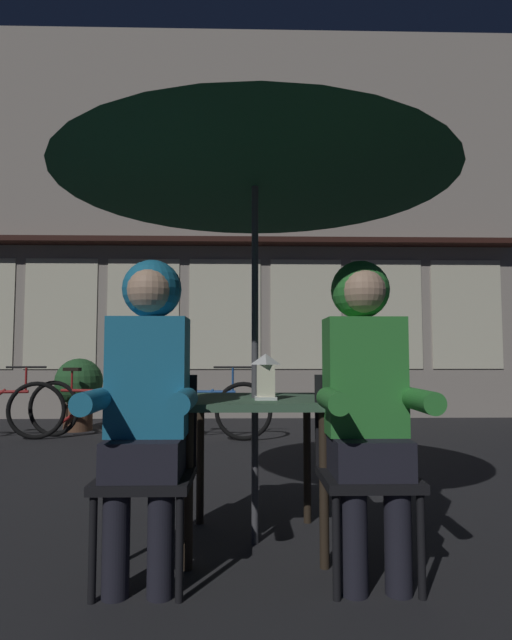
% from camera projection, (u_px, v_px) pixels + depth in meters
% --- Properties ---
extents(ground_plane, '(60.00, 60.00, 0.00)m').
position_uv_depth(ground_plane, '(255.00, 543.00, 2.58)').
color(ground_plane, '#232326').
extents(cafe_table, '(0.72, 0.72, 0.74)m').
position_uv_depth(cafe_table, '(255.00, 417.00, 2.62)').
color(cafe_table, '#42664C').
rests_on(cafe_table, ground_plane).
extents(patio_umbrella, '(2.10, 2.10, 2.31)m').
position_uv_depth(patio_umbrella, '(255.00, 153.00, 2.72)').
color(patio_umbrella, '#4C4C51').
rests_on(patio_umbrella, ground_plane).
extents(lantern, '(0.11, 0.11, 0.23)m').
position_uv_depth(lantern, '(266.00, 375.00, 2.53)').
color(lantern, white).
rests_on(lantern, cafe_table).
extents(chair_left, '(0.40, 0.40, 0.87)m').
position_uv_depth(chair_left, '(149.00, 462.00, 2.24)').
color(chair_left, black).
rests_on(chair_left, ground_plane).
extents(chair_right, '(0.40, 0.40, 0.87)m').
position_uv_depth(chair_right, '(363.00, 461.00, 2.26)').
color(chair_right, black).
rests_on(chair_right, ground_plane).
extents(person_left_hooded, '(0.45, 0.56, 1.40)m').
position_uv_depth(person_left_hooded, '(148.00, 382.00, 2.20)').
color(person_left_hooded, black).
rests_on(person_left_hooded, ground_plane).
extents(person_right_hooded, '(0.45, 0.56, 1.40)m').
position_uv_depth(person_right_hooded, '(365.00, 382.00, 2.23)').
color(person_right_hooded, black).
rests_on(person_right_hooded, ground_plane).
extents(shopfront_building, '(10.00, 0.93, 6.20)m').
position_uv_depth(shopfront_building, '(226.00, 224.00, 8.17)').
color(shopfront_building, '#9E9389').
rests_on(shopfront_building, ground_plane).
extents(bicycle_second, '(1.66, 0.36, 0.84)m').
position_uv_depth(bicycle_second, '(94.00, 408.00, 5.89)').
color(bicycle_second, black).
rests_on(bicycle_second, ground_plane).
extents(bicycle_third, '(1.68, 0.18, 0.84)m').
position_uv_depth(bicycle_third, '(198.00, 409.00, 5.72)').
color(bicycle_third, black).
rests_on(bicycle_third, ground_plane).
extents(potted_plant, '(0.60, 0.60, 0.92)m').
position_uv_depth(potted_plant, '(79.00, 388.00, 6.46)').
color(potted_plant, brown).
rests_on(potted_plant, ground_plane).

